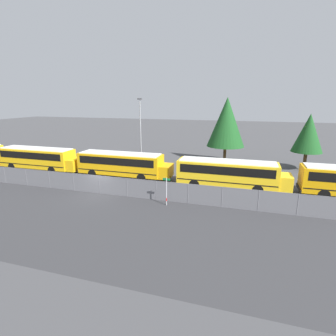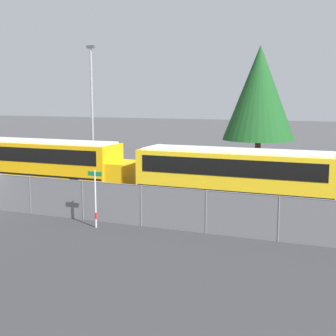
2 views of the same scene
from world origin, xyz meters
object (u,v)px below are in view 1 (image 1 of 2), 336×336
(tree_0, at_px, (308,133))
(tree_1, at_px, (226,122))
(light_pole, at_px, (141,131))
(school_bus_1, at_px, (39,157))
(street_sign, at_px, (166,191))
(school_bus_3, at_px, (229,172))
(school_bus_2, at_px, (122,163))

(tree_0, relative_size, tree_1, 0.78)
(light_pole, xyz_separation_m, tree_0, (21.81, 4.95, -0.12))
(school_bus_1, xyz_separation_m, tree_1, (23.45, 11.74, 4.25))
(street_sign, xyz_separation_m, tree_0, (14.38, 17.14, 3.62))
(light_pole, bearing_deg, school_bus_3, -25.70)
(school_bus_2, height_order, light_pole, light_pole)
(school_bus_1, height_order, tree_1, tree_1)
(school_bus_2, relative_size, light_pole, 1.24)
(school_bus_2, relative_size, tree_1, 1.21)
(street_sign, xyz_separation_m, tree_1, (3.61, 18.25, 4.72))
(school_bus_2, height_order, school_bus_3, same)
(school_bus_3, height_order, street_sign, school_bus_3)
(tree_1, bearing_deg, school_bus_3, -83.21)
(tree_1, bearing_deg, street_sign, -101.20)
(school_bus_1, relative_size, street_sign, 4.50)
(tree_0, height_order, tree_1, tree_1)
(school_bus_3, relative_size, light_pole, 1.24)
(light_pole, bearing_deg, school_bus_2, -92.34)
(school_bus_3, height_order, light_pole, light_pole)
(school_bus_3, distance_m, light_pole, 14.23)
(tree_0, bearing_deg, street_sign, -129.98)
(street_sign, bearing_deg, tree_0, 50.02)
(school_bus_2, bearing_deg, school_bus_1, -179.12)
(school_bus_1, distance_m, school_bus_2, 12.18)
(street_sign, bearing_deg, tree_1, 78.80)
(school_bus_1, distance_m, light_pole, 14.03)
(school_bus_1, xyz_separation_m, tree_0, (34.21, 10.63, 3.15))
(light_pole, bearing_deg, tree_1, 28.77)
(tree_0, bearing_deg, school_bus_3, -130.40)
(street_sign, distance_m, light_pole, 14.76)
(school_bus_2, relative_size, street_sign, 4.50)
(school_bus_3, distance_m, tree_0, 14.73)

